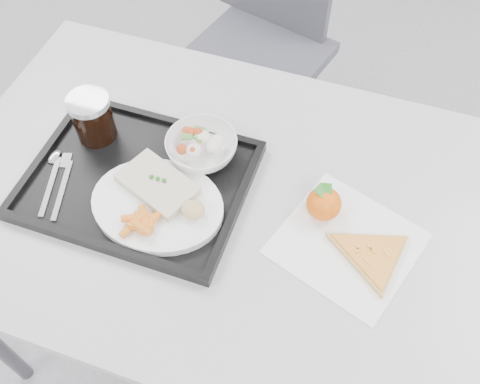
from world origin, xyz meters
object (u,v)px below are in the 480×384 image
object	(u,v)px
salad_bowl	(202,147)
tangerine	(324,204)
table	(225,214)
cola_glass	(92,117)
tray	(139,181)
pizza_slice	(372,255)
dinner_plate	(158,205)
chair	(263,22)

from	to	relation	value
salad_bowl	tangerine	bearing A→B (deg)	-10.57
table	cola_glass	size ratio (longest dim) A/B	11.11
tray	pizza_slice	size ratio (longest dim) A/B	2.02
table	pizza_slice	world-z (taller)	pizza_slice
tray	dinner_plate	bearing A→B (deg)	-36.66
chair	salad_bowl	bearing A→B (deg)	-82.77
chair	dinner_plate	bearing A→B (deg)	-86.13
salad_bowl	cola_glass	size ratio (longest dim) A/B	1.41
chair	tangerine	xyz separation A→B (m)	(0.37, -0.80, 0.25)
cola_glass	pizza_slice	bearing A→B (deg)	-8.82
tray	tangerine	distance (m)	0.39
table	cola_glass	xyz separation A→B (m)	(-0.32, 0.06, 0.14)
salad_bowl	tangerine	world-z (taller)	tangerine
dinner_plate	salad_bowl	size ratio (longest dim) A/B	1.78
cola_glass	dinner_plate	bearing A→B (deg)	-33.17
dinner_plate	tangerine	distance (m)	0.33
chair	tray	bearing A→B (deg)	-90.47
table	dinner_plate	distance (m)	0.16
table	dinner_plate	xyz separation A→B (m)	(-0.11, -0.08, 0.09)
tray	cola_glass	xyz separation A→B (m)	(-0.14, 0.08, 0.06)
tray	pizza_slice	distance (m)	0.50
chair	dinner_plate	world-z (taller)	chair
tray	salad_bowl	size ratio (longest dim) A/B	2.96
table	salad_bowl	bearing A→B (deg)	134.84
chair	salad_bowl	size ratio (longest dim) A/B	6.11
tray	pizza_slice	world-z (taller)	tray
cola_glass	tangerine	xyz separation A→B (m)	(0.52, -0.03, -0.04)
table	tangerine	size ratio (longest dim) A/B	14.42
chair	salad_bowl	world-z (taller)	chair
table	tangerine	bearing A→B (deg)	7.24
dinner_plate	tangerine	xyz separation A→B (m)	(0.31, 0.10, 0.01)
table	pizza_slice	xyz separation A→B (m)	(0.32, -0.04, 0.08)
tangerine	pizza_slice	bearing A→B (deg)	-30.80
pizza_slice	cola_glass	bearing A→B (deg)	171.18
table	salad_bowl	size ratio (longest dim) A/B	7.89
tangerine	chair	bearing A→B (deg)	114.97
tray	cola_glass	world-z (taller)	cola_glass
cola_glass	table	bearing A→B (deg)	-9.98
tray	cola_glass	distance (m)	0.17
chair	tangerine	world-z (taller)	chair
salad_bowl	cola_glass	bearing A→B (deg)	-174.76
chair	tray	size ratio (longest dim) A/B	2.07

